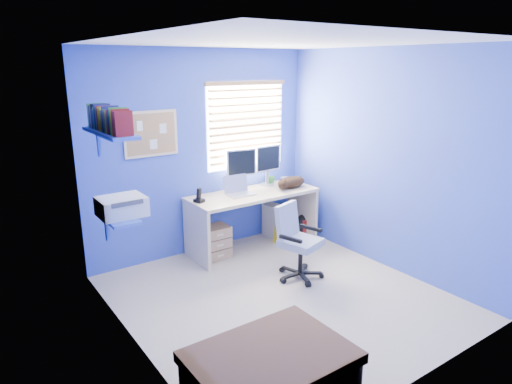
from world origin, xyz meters
TOP-DOWN VIEW (x-y plane):
  - floor at (0.00, 0.00)m, footprint 3.00×3.20m
  - ceiling at (0.00, 0.00)m, footprint 3.00×3.20m
  - wall_back at (0.00, 1.60)m, footprint 3.00×0.01m
  - wall_front at (0.00, -1.60)m, footprint 3.00×0.01m
  - wall_left at (-1.50, 0.00)m, footprint 0.01×3.20m
  - wall_right at (1.50, 0.00)m, footprint 0.01×3.20m
  - desk at (0.53, 1.26)m, footprint 1.68×0.65m
  - laptop at (0.34, 1.26)m, footprint 0.34×0.28m
  - monitor_left at (0.46, 1.43)m, footprint 0.41×0.19m
  - monitor_right at (0.90, 1.46)m, footprint 0.41×0.14m
  - phone at (-0.23, 1.28)m, footprint 0.12×0.13m
  - mug at (0.98, 1.48)m, footprint 0.10×0.09m
  - cd_spindle at (1.20, 1.44)m, footprint 0.13×0.13m
  - cat at (1.08, 1.17)m, footprint 0.47×0.36m
  - tower_pc at (1.01, 1.35)m, footprint 0.25×0.46m
  - drawer_boxes at (-0.04, 1.27)m, footprint 0.35×0.28m
  - yellow_book at (0.87, 1.15)m, footprint 0.03×0.17m
  - backpack at (1.35, 1.21)m, footprint 0.28×0.23m
  - bed_corner at (-1.06, -1.24)m, footprint 1.00×0.71m
  - office_chair at (0.45, 0.27)m, footprint 0.60×0.60m
  - window_blinds at (0.65, 1.57)m, footprint 1.15×0.05m
  - corkboard at (-0.65, 1.58)m, footprint 0.64×0.02m
  - wall_shelves at (-1.35, 0.75)m, footprint 0.42×0.90m

SIDE VIEW (x-z plane):
  - floor at x=0.00m, z-range 0.00..0.00m
  - yellow_book at x=0.87m, z-range 0.00..0.24m
  - backpack at x=1.35m, z-range 0.00..0.31m
  - drawer_boxes at x=-0.04m, z-range 0.00..0.41m
  - tower_pc at x=1.01m, z-range 0.00..0.45m
  - bed_corner at x=-1.06m, z-range 0.00..0.48m
  - office_chair at x=0.45m, z-range -0.10..0.73m
  - desk at x=0.53m, z-range 0.00..0.74m
  - cd_spindle at x=1.20m, z-range 0.74..0.81m
  - mug at x=0.98m, z-range 0.74..0.84m
  - cat at x=1.08m, z-range 0.74..0.89m
  - phone at x=-0.23m, z-range 0.74..0.91m
  - laptop at x=0.34m, z-range 0.74..0.96m
  - monitor_left at x=0.46m, z-range 0.74..1.28m
  - monitor_right at x=0.90m, z-range 0.74..1.28m
  - wall_back at x=0.00m, z-range 0.00..2.50m
  - wall_front at x=0.00m, z-range 0.00..2.50m
  - wall_left at x=-1.50m, z-range 0.00..2.50m
  - wall_right at x=1.50m, z-range 0.00..2.50m
  - wall_shelves at x=-1.35m, z-range 0.91..1.96m
  - corkboard at x=-0.65m, z-range 1.29..1.81m
  - window_blinds at x=0.65m, z-range 1.00..2.10m
  - ceiling at x=0.00m, z-range 2.50..2.50m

